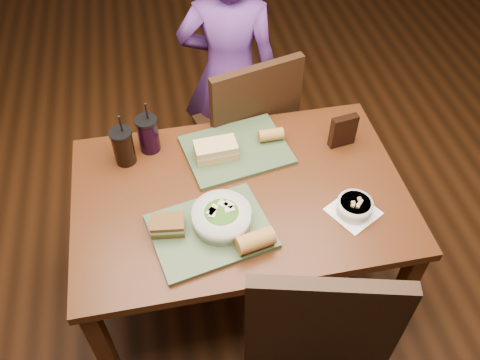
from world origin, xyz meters
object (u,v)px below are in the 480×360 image
object	(u,v)px
tray_near	(211,231)
diner	(229,74)
soup_bowl	(354,207)
chair_far	(251,130)
baguette_far	(271,135)
dining_table	(240,206)
tray_far	(236,150)
sandwich_near	(168,225)
sandwich_far	(216,150)
chip_bag	(343,131)
baguette_near	(255,241)
salad_bowl	(222,216)
cup_cola	(123,147)
cup_berry	(148,134)

from	to	relation	value
tray_near	diner	bearing A→B (deg)	76.10
tray_near	soup_bowl	world-z (taller)	soup_bowl
chair_far	tray_near	distance (m)	0.81
baguette_far	dining_table	bearing A→B (deg)	-126.07
tray_far	sandwich_near	size ratio (longest dim) A/B	3.28
diner	sandwich_far	world-z (taller)	diner
diner	chip_bag	xyz separation A→B (m)	(0.37, -0.65, 0.13)
tray_far	sandwich_near	bearing A→B (deg)	-131.18
baguette_far	baguette_near	bearing A→B (deg)	-109.10
sandwich_near	baguette_near	world-z (taller)	baguette_near
tray_far	dining_table	bearing A→B (deg)	-97.31
chair_far	salad_bowl	world-z (taller)	chair_far
baguette_far	diner	bearing A→B (deg)	97.24
diner	soup_bowl	bearing A→B (deg)	117.95
tray_near	tray_far	bearing A→B (deg)	66.65
baguette_near	salad_bowl	bearing A→B (deg)	128.08
chair_far	tray_far	distance (m)	0.40
sandwich_far	baguette_near	size ratio (longest dim) A/B	1.32
salad_bowl	chip_bag	bearing A→B (deg)	30.15
soup_bowl	chip_bag	size ratio (longest dim) A/B	1.50
tray_far	baguette_near	bearing A→B (deg)	-93.18
chair_far	sandwich_far	size ratio (longest dim) A/B	5.70
chair_far	chip_bag	bearing A→B (deg)	-49.22
chip_bag	salad_bowl	bearing A→B (deg)	-158.69
baguette_near	baguette_far	xyz separation A→B (m)	(0.18, 0.52, -0.01)
cup_cola	sandwich_near	bearing A→B (deg)	-71.34
chair_far	baguette_near	world-z (taller)	chair_far
diner	cup_berry	xyz separation A→B (m)	(-0.43, -0.53, 0.14)
cup_cola	baguette_near	bearing A→B (deg)	-51.11
baguette_near	chip_bag	world-z (taller)	chip_bag
sandwich_far	baguette_near	distance (m)	0.47
soup_bowl	baguette_far	size ratio (longest dim) A/B	2.12
sandwich_far	cup_berry	bearing A→B (deg)	156.16
salad_bowl	sandwich_far	world-z (taller)	salad_bowl
chair_far	diner	distance (m)	0.32
baguette_near	diner	bearing A→B (deg)	84.51
sandwich_near	cup_cola	distance (m)	0.43
diner	cup_cola	world-z (taller)	diner
soup_bowl	tray_far	bearing A→B (deg)	132.80
dining_table	diner	world-z (taller)	diner
dining_table	sandwich_near	distance (m)	0.35
cup_cola	baguette_far	bearing A→B (deg)	-0.78
chair_far	salad_bowl	bearing A→B (deg)	-110.43
baguette_near	soup_bowl	bearing A→B (deg)	13.14
sandwich_near	cup_berry	world-z (taller)	cup_berry
tray_far	baguette_near	world-z (taller)	baguette_near
dining_table	sandwich_near	xyz separation A→B (m)	(-0.29, -0.14, 0.14)
salad_bowl	baguette_far	bearing A→B (deg)	54.94
chair_far	cup_cola	xyz separation A→B (m)	(-0.59, -0.29, 0.27)
dining_table	tray_far	world-z (taller)	tray_far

